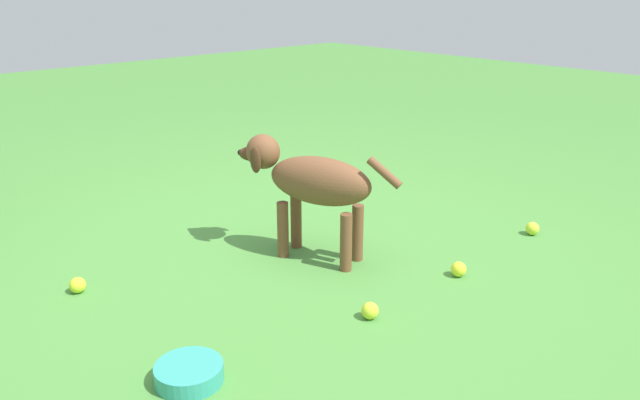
{
  "coord_description": "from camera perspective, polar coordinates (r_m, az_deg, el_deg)",
  "views": [
    {
      "loc": [
        1.65,
        2.02,
        1.22
      ],
      "look_at": [
        -0.14,
        0.08,
        0.28
      ],
      "focal_mm": 35.33,
      "sensor_mm": 36.0,
      "label": 1
    }
  ],
  "objects": [
    {
      "name": "ground",
      "position": [
        2.88,
        -3.2,
        -5.54
      ],
      "size": [
        14.0,
        14.0,
        0.0
      ],
      "primitive_type": "plane",
      "color": "#478438"
    },
    {
      "name": "dog",
      "position": [
        2.79,
        -0.87,
        1.7
      ],
      "size": [
        0.37,
        0.77,
        0.55
      ],
      "rotation": [
        0.0,
        0.0,
        5.06
      ],
      "color": "brown",
      "rests_on": "ground"
    },
    {
      "name": "tennis_ball_0",
      "position": [
        3.76,
        -2.25,
        1.21
      ],
      "size": [
        0.07,
        0.07,
        0.07
      ],
      "primitive_type": "sphere",
      "color": "#D2D23B",
      "rests_on": "ground"
    },
    {
      "name": "tennis_ball_1",
      "position": [
        2.78,
        12.44,
        -6.14
      ],
      "size": [
        0.07,
        0.07,
        0.07
      ],
      "primitive_type": "sphere",
      "color": "yellow",
      "rests_on": "ground"
    },
    {
      "name": "tennis_ball_2",
      "position": [
        2.77,
        -21.1,
        -7.21
      ],
      "size": [
        0.07,
        0.07,
        0.07
      ],
      "primitive_type": "sphere",
      "color": "#C5DD2B",
      "rests_on": "ground"
    },
    {
      "name": "tennis_ball_3",
      "position": [
        2.41,
        4.56,
        -9.96
      ],
      "size": [
        0.07,
        0.07,
        0.07
      ],
      "primitive_type": "sphere",
      "color": "#C1D830",
      "rests_on": "ground"
    },
    {
      "name": "tennis_ball_4",
      "position": [
        3.32,
        18.68,
        -2.46
      ],
      "size": [
        0.07,
        0.07,
        0.07
      ],
      "primitive_type": "sphere",
      "color": "#BFD932",
      "rests_on": "ground"
    },
    {
      "name": "water_bowl",
      "position": [
        2.12,
        -11.78,
        -15.11
      ],
      "size": [
        0.22,
        0.22,
        0.06
      ],
      "primitive_type": "cylinder",
      "color": "teal",
      "rests_on": "ground"
    }
  ]
}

